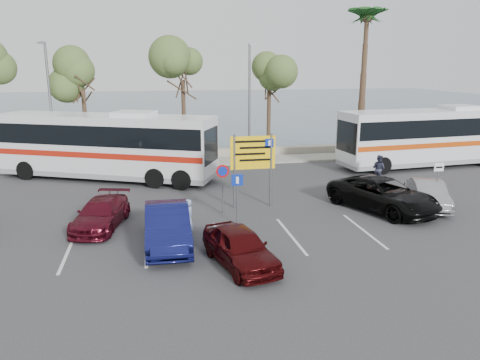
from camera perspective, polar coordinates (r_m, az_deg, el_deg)
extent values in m
plane|color=#353538|center=(19.88, 0.66, -6.12)|extent=(120.00, 120.00, 0.00)
cube|color=gray|center=(33.20, -4.11, 2.23)|extent=(44.00, 2.40, 0.15)
cube|color=#A69D85|center=(35.11, -4.50, 3.25)|extent=(48.00, 0.80, 0.60)
plane|color=#445F6D|center=(78.68, -8.09, 8.92)|extent=(140.00, 140.00, 0.00)
cylinder|color=#382619|center=(32.85, -18.27, 6.03)|extent=(0.28, 0.28, 5.04)
cylinder|color=#382619|center=(32.60, -6.84, 7.07)|extent=(0.28, 0.28, 5.60)
cylinder|color=#382619|center=(33.57, 3.52, 6.98)|extent=(0.28, 0.28, 5.18)
cylinder|color=#382619|center=(35.73, 14.73, 10.86)|extent=(0.48, 0.48, 10.00)
cylinder|color=slate|center=(32.62, -22.07, 8.28)|extent=(0.16, 0.16, 8.00)
cylinder|color=slate|center=(32.09, -22.89, 15.22)|extent=(0.12, 0.90, 0.12)
cube|color=slate|center=(31.60, -23.07, 15.14)|extent=(0.45, 0.25, 0.12)
cylinder|color=slate|center=(32.70, 1.14, 9.30)|extent=(0.16, 0.16, 8.00)
cylinder|color=slate|center=(32.17, 1.35, 16.26)|extent=(0.12, 0.90, 0.12)
cube|color=slate|center=(31.68, 1.55, 16.21)|extent=(0.45, 0.25, 0.12)
cylinder|color=slate|center=(22.40, -0.69, 1.01)|extent=(0.12, 0.12, 3.60)
cylinder|color=slate|center=(22.78, 3.77, 1.20)|extent=(0.12, 0.12, 3.60)
cube|color=yellow|center=(22.39, 1.57, 3.35)|extent=(2.20, 0.06, 1.60)
cube|color=#0C2699|center=(22.45, 3.61, 4.52)|extent=(0.42, 0.01, 0.42)
cylinder|color=slate|center=(21.70, -2.14, -1.34)|extent=(0.07, 0.07, 2.20)
cylinder|color=#B20C0C|center=(21.44, -2.15, 1.09)|extent=(0.60, 0.03, 0.60)
cylinder|color=slate|center=(20.25, -0.34, -2.46)|extent=(0.07, 0.07, 2.20)
cube|color=#0C2699|center=(19.99, -0.33, -0.01)|extent=(0.50, 0.03, 0.50)
cylinder|color=slate|center=(24.64, 22.87, -0.59)|extent=(0.07, 0.07, 2.20)
cube|color=white|center=(24.43, 23.10, 1.45)|extent=(0.50, 0.03, 0.40)
cube|color=silver|center=(29.20, -16.14, 4.41)|extent=(13.29, 8.05, 3.27)
cube|color=black|center=(29.12, -16.22, 5.54)|extent=(13.06, 7.98, 1.16)
cube|color=#AA1B0D|center=(29.29, -16.07, 3.40)|extent=(13.18, 8.03, 0.33)
cube|color=gray|center=(29.51, -15.93, 1.28)|extent=(13.16, 7.97, 0.61)
cube|color=silver|center=(28.98, -16.38, 7.86)|extent=(2.75, 2.53, 0.27)
cube|color=silver|center=(34.35, 22.47, 5.21)|extent=(13.30, 4.05, 3.22)
cube|color=black|center=(34.28, 22.56, 6.16)|extent=(13.05, 4.06, 1.15)
cube|color=#BC3F0B|center=(34.43, 22.39, 4.36)|extent=(13.17, 4.06, 0.33)
cube|color=gray|center=(34.61, 22.22, 2.59)|extent=(13.17, 4.01, 0.60)
cube|color=silver|center=(34.16, 22.75, 8.10)|extent=(2.34, 1.95, 0.26)
imported|color=#11144F|center=(18.26, -8.84, -5.54)|extent=(1.68, 4.77, 1.57)
imported|color=#4F0D1A|center=(20.88, -16.59, -3.96)|extent=(2.61, 4.48, 1.22)
imported|color=#40090A|center=(16.33, 0.02, -8.17)|extent=(2.53, 4.25, 1.35)
imported|color=black|center=(23.31, 17.04, -1.72)|extent=(4.54, 6.09, 1.54)
imported|color=gray|center=(24.53, 22.00, -1.64)|extent=(2.60, 4.20, 1.31)
imported|color=#7D90B5|center=(18.94, -6.40, -4.68)|extent=(0.69, 0.67, 1.60)
imported|color=#2E3045|center=(28.63, 16.55, 1.32)|extent=(0.95, 1.01, 1.66)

